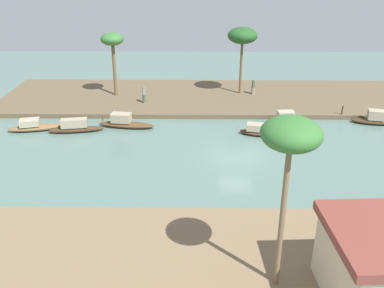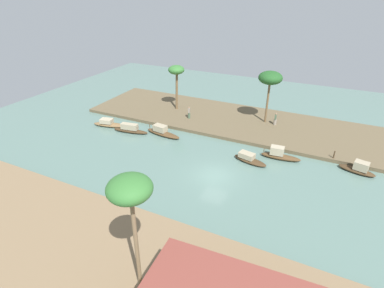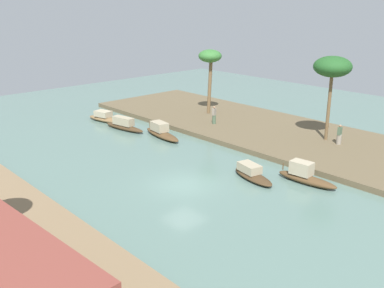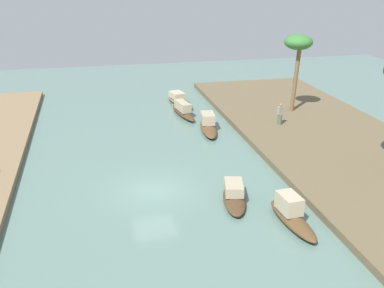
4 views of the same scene
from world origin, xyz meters
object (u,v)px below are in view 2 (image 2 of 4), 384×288
object	(u,v)px
sampan_open_hull	(162,132)
mooring_post	(334,155)
person_by_mooring	(275,120)
sampan_midstream	(110,124)
sampan_near_left_bank	(249,159)
sampan_downstream_large	(279,155)
person_on_near_bank	(189,113)
palm_tree_right_tall	(130,192)
palm_tree_left_near	(270,78)
palm_tree_left_far	(176,72)
sampan_with_red_awning	(358,169)
sampan_upstream_small	(130,129)

from	to	relation	value
sampan_open_hull	mooring_post	xyz separation A→B (m)	(-20.03, -2.41, 0.40)
person_by_mooring	mooring_post	world-z (taller)	person_by_mooring
sampan_midstream	person_by_mooring	world-z (taller)	person_by_mooring
sampan_near_left_bank	sampan_downstream_large	distance (m)	3.51
person_on_near_bank	sampan_downstream_large	bearing A→B (deg)	-126.86
palm_tree_right_tall	sampan_near_left_bank	bearing A→B (deg)	-95.57
sampan_near_left_bank	palm_tree_left_near	world-z (taller)	palm_tree_left_near
sampan_open_hull	palm_tree_left_near	xyz separation A→B (m)	(-11.04, -8.84, 6.01)
sampan_midstream	person_by_mooring	bearing A→B (deg)	-168.63
palm_tree_left_far	sampan_near_left_bank	bearing A→B (deg)	145.08
sampan_open_hull	sampan_downstream_large	xyz separation A→B (m)	(-14.65, -0.46, 0.05)
person_on_near_bank	palm_tree_left_near	size ratio (longest dim) A/B	0.24
palm_tree_left_far	palm_tree_right_tall	distance (m)	30.39
sampan_with_red_awning	palm_tree_right_tall	bearing A→B (deg)	72.09
sampan_near_left_bank	sampan_open_hull	distance (m)	11.94
sampan_near_left_bank	person_on_near_bank	size ratio (longest dim) A/B	2.33
sampan_near_left_bank	person_by_mooring	bearing A→B (deg)	-80.66
person_by_mooring	palm_tree_right_tall	world-z (taller)	palm_tree_right_tall
person_by_mooring	sampan_near_left_bank	bearing A→B (deg)	-10.19
sampan_with_red_awning	sampan_downstream_large	distance (m)	7.82
palm_tree_left_far	palm_tree_right_tall	world-z (taller)	palm_tree_right_tall
sampan_near_left_bank	palm_tree_left_near	bearing A→B (deg)	-73.05
sampan_near_left_bank	sampan_midstream	distance (m)	19.60
sampan_upstream_small	sampan_downstream_large	distance (m)	18.82
sampan_near_left_bank	person_by_mooring	size ratio (longest dim) A/B	2.41
sampan_upstream_small	sampan_open_hull	bearing A→B (deg)	-173.26
sampan_upstream_small	person_on_near_bank	world-z (taller)	person_on_near_bank
sampan_with_red_awning	palm_tree_left_near	bearing A→B (deg)	-21.20
sampan_downstream_large	mooring_post	distance (m)	5.73
sampan_open_hull	sampan_upstream_small	bearing A→B (deg)	23.75
sampan_near_left_bank	palm_tree_left_far	distance (m)	18.02
palm_tree_left_near	palm_tree_left_far	xyz separation A→B (m)	(13.25, 0.67, -0.45)
sampan_upstream_small	mooring_post	bearing A→B (deg)	179.32
sampan_midstream	palm_tree_right_tall	bearing A→B (deg)	120.10
person_on_near_bank	sampan_with_red_awning	bearing A→B (deg)	-118.08
sampan_near_left_bank	sampan_downstream_large	xyz separation A→B (m)	(-2.82, -2.08, 0.13)
sampan_with_red_awning	palm_tree_left_near	distance (m)	15.02
sampan_with_red_awning	mooring_post	size ratio (longest dim) A/B	4.32
sampan_midstream	person_by_mooring	xyz separation A→B (m)	(-20.17, -9.31, 0.74)
sampan_upstream_small	palm_tree_left_near	xyz separation A→B (m)	(-15.15, -10.00, 5.98)
mooring_post	sampan_upstream_small	bearing A→B (deg)	8.42
sampan_downstream_large	sampan_open_hull	bearing A→B (deg)	-2.74
palm_tree_left_far	palm_tree_right_tall	xyz separation A→B (m)	(-12.28, 27.75, 1.63)
palm_tree_left_near	palm_tree_left_far	size ratio (longest dim) A/B	1.07
sampan_with_red_awning	sampan_near_left_bank	bearing A→B (deg)	27.35
palm_tree_left_near	sampan_downstream_large	bearing A→B (deg)	113.26
sampan_downstream_large	palm_tree_left_near	bearing A→B (deg)	-71.29
sampan_downstream_large	person_by_mooring	world-z (taller)	person_by_mooring
palm_tree_left_near	mooring_post	bearing A→B (deg)	144.38
sampan_upstream_small	sampan_downstream_large	bearing A→B (deg)	175.86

